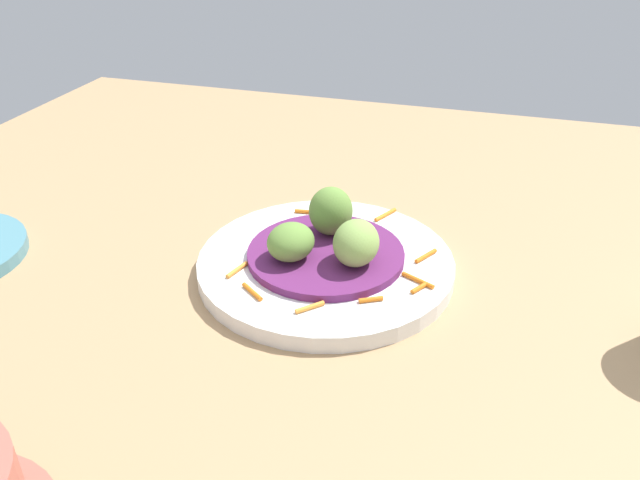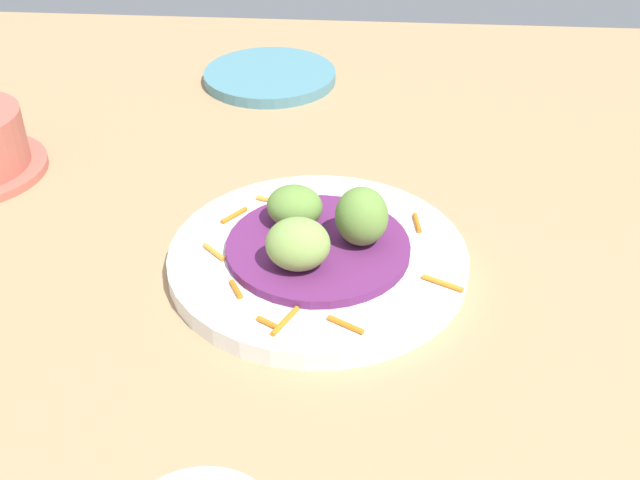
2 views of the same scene
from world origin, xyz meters
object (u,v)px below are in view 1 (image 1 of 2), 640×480
(guac_scoop_center, at_px, (331,211))
(guac_scoop_right, at_px, (291,242))
(main_plate, at_px, (326,265))
(guac_scoop_left, at_px, (356,243))

(guac_scoop_center, bearing_deg, guac_scoop_right, 158.30)
(main_plate, xyz_separation_m, guac_scoop_right, (-0.02, 0.03, 0.03))
(guac_scoop_center, height_order, guac_scoop_right, guac_scoop_center)
(guac_scoop_left, bearing_deg, guac_scoop_center, 38.30)
(main_plate, relative_size, guac_scoop_center, 5.00)
(guac_scoop_left, bearing_deg, guac_scoop_right, 98.30)
(guac_scoop_left, bearing_deg, main_plate, 68.30)
(guac_scoop_left, relative_size, guac_scoop_center, 1.02)
(guac_scoop_right, bearing_deg, guac_scoop_left, -81.70)
(main_plate, relative_size, guac_scoop_left, 4.90)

